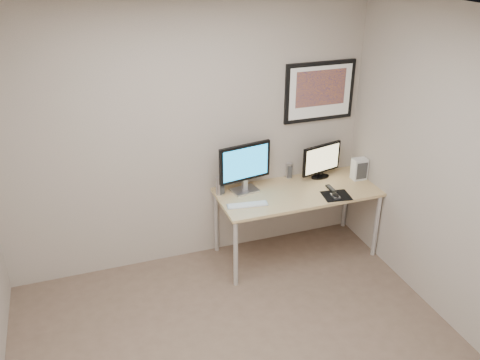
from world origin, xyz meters
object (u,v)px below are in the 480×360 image
(monitor_tv, at_px, (321,160))
(speaker_left, at_px, (220,186))
(desk, at_px, (297,197))
(keyboard, at_px, (247,205))
(monitor_large, at_px, (245,166))
(speaker_right, at_px, (289,171))
(framed_art, at_px, (320,91))
(fan_unit, at_px, (359,169))

(monitor_tv, distance_m, speaker_left, 1.11)
(desk, relative_size, monitor_tv, 3.44)
(desk, height_order, keyboard, keyboard)
(monitor_large, relative_size, speaker_right, 3.39)
(monitor_large, height_order, speaker_right, monitor_large)
(keyboard, bearing_deg, framed_art, 33.56)
(desk, bearing_deg, framed_art, 43.46)
(monitor_large, relative_size, speaker_left, 2.96)
(monitor_large, xyz_separation_m, speaker_left, (-0.25, 0.02, -0.18))
(monitor_tv, xyz_separation_m, keyboard, (-0.93, -0.32, -0.19))
(monitor_tv, height_order, speaker_right, monitor_tv)
(framed_art, xyz_separation_m, keyboard, (-0.93, -0.45, -0.88))
(monitor_tv, height_order, keyboard, monitor_tv)
(monitor_large, distance_m, speaker_right, 0.59)
(monitor_large, bearing_deg, monitor_tv, -7.63)
(speaker_left, bearing_deg, keyboard, -82.20)
(monitor_tv, relative_size, speaker_left, 2.53)
(framed_art, relative_size, fan_unit, 3.32)
(monitor_tv, xyz_separation_m, fan_unit, (0.36, -0.16, -0.08))
(framed_art, xyz_separation_m, speaker_left, (-1.10, -0.14, -0.80))
(monitor_large, bearing_deg, framed_art, 1.20)
(speaker_right, relative_size, fan_unit, 0.71)
(monitor_large, height_order, speaker_left, monitor_large)
(speaker_left, relative_size, keyboard, 0.48)
(keyboard, height_order, fan_unit, fan_unit)
(speaker_right, height_order, fan_unit, fan_unit)
(framed_art, height_order, monitor_large, framed_art)
(monitor_large, relative_size, fan_unit, 2.41)
(desk, height_order, monitor_tv, monitor_tv)
(framed_art, bearing_deg, speaker_left, -172.54)
(monitor_large, distance_m, monitor_tv, 0.86)
(desk, relative_size, speaker_left, 8.68)
(monitor_tv, bearing_deg, monitor_large, 168.76)
(framed_art, relative_size, monitor_large, 1.38)
(framed_art, distance_m, monitor_large, 1.06)
(keyboard, bearing_deg, speaker_left, 128.11)
(speaker_left, height_order, speaker_right, speaker_left)
(desk, xyz_separation_m, fan_unit, (0.72, 0.04, 0.18))
(speaker_right, distance_m, keyboard, 0.75)
(framed_art, relative_size, monitor_tv, 1.61)
(monitor_tv, distance_m, keyboard, 1.00)
(monitor_tv, height_order, speaker_left, monitor_tv)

